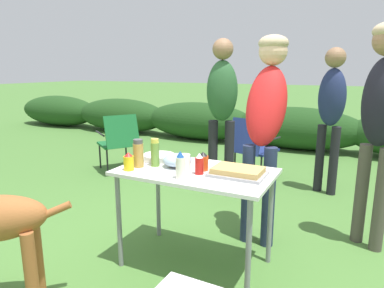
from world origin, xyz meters
The scene contains 19 objects.
ground_plane centered at (0.00, 0.00, 0.00)m, with size 60.00×60.00×0.00m, color #477533.
shrub_hedge centered at (0.00, 4.27, 0.38)m, with size 14.40×0.90×0.77m.
folding_table centered at (0.00, 0.00, 0.66)m, with size 1.10×0.64×0.74m.
food_tray centered at (0.31, 0.02, 0.77)m, with size 0.37×0.26×0.06m.
plate_stack centered at (-0.38, 0.12, 0.76)m, with size 0.25×0.25×0.05m, color white.
mixing_bowl centered at (-0.16, 0.03, 0.79)m, with size 0.22×0.22×0.10m, color #99B2CC.
paper_cup_stack centered at (-0.03, -0.11, 0.81)m, with size 0.08×0.08×0.14m, color white.
hot_sauce_bottle centered at (0.05, 0.03, 0.80)m, with size 0.08×0.08×0.14m.
ketchup_bottle centered at (0.06, -0.07, 0.81)m, with size 0.06×0.06×0.15m.
mustard_bottle centered at (-0.43, -0.21, 0.80)m, with size 0.07×0.07×0.13m.
mayo_bottle centered at (-0.01, -0.21, 0.83)m, with size 0.06×0.06×0.19m.
spice_jar centered at (-0.41, -0.11, 0.84)m, with size 0.08×0.08×0.21m.
relish_jar centered at (-0.32, -0.04, 0.84)m, with size 0.06×0.06×0.21m.
standing_person_in_dark_puffer centered at (0.33, 0.66, 1.11)m, with size 0.34×0.49×1.72m.
standing_person_in_gray_fleece centered at (-0.43, 1.58, 1.09)m, with size 0.41×0.34×1.78m.
standing_person_in_navy_coat centered at (0.71, 2.07, 1.04)m, with size 0.38×0.34×1.68m.
standing_person_with_beanie centered at (1.16, 0.89, 1.16)m, with size 0.39×0.37×1.79m.
camp_chair_green_behind_table centered at (-0.21, 2.14, 0.47)m, with size 0.60×0.69×0.83m.
camp_chair_near_hedge centered at (-2.01, 1.66, 0.47)m, with size 0.75×0.71×0.83m.
Camera 1 is at (1.02, -2.11, 1.45)m, focal length 32.00 mm.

